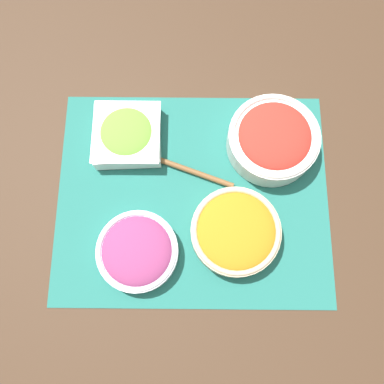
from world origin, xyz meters
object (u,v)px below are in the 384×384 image
object	(u,v)px
onion_bowl	(137,251)
wooden_spoon	(159,159)
lettuce_bowl	(126,134)
tomato_bowl	(272,139)
carrot_bowl	(235,231)

from	to	relation	value
onion_bowl	wooden_spoon	world-z (taller)	onion_bowl
lettuce_bowl	tomato_bowl	xyz separation A→B (m)	(0.32, -0.01, 0.01)
carrot_bowl	tomato_bowl	size ratio (longest dim) A/B	0.94
lettuce_bowl	tomato_bowl	world-z (taller)	tomato_bowl
lettuce_bowl	onion_bowl	world-z (taller)	onion_bowl
onion_bowl	wooden_spoon	xyz separation A→B (m)	(0.04, 0.20, -0.02)
wooden_spoon	onion_bowl	bearing A→B (deg)	-100.16
carrot_bowl	tomato_bowl	bearing A→B (deg)	67.19
carrot_bowl	onion_bowl	distance (m)	0.20
onion_bowl	wooden_spoon	distance (m)	0.21
lettuce_bowl	onion_bowl	size ratio (longest dim) A/B	0.91
lettuce_bowl	tomato_bowl	distance (m)	0.32
carrot_bowl	lettuce_bowl	xyz separation A→B (m)	(-0.23, 0.21, -0.00)
tomato_bowl	wooden_spoon	distance (m)	0.25
carrot_bowl	wooden_spoon	xyz separation A→B (m)	(-0.16, 0.16, -0.02)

